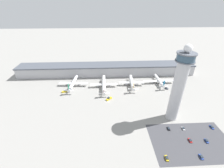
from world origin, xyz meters
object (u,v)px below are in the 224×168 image
control_tower (179,85)px  car_silver_sedan (183,129)px  car_red_hatchback (167,158)px  car_navy_sedan (169,129)px  airplane_gate_charlie (132,82)px  airplane_gate_delta (159,81)px  car_blue_compact (207,141)px  airplane_gate_bravo (104,84)px  service_truck_baggage (166,88)px  airplane_gate_alpha (73,83)px  service_truck_water (109,99)px  car_grey_coupe (190,140)px  car_white_wagon (201,157)px  service_truck_fuel (65,91)px  service_truck_catering (162,82)px  car_yellow_taxi (212,127)px

control_tower → car_silver_sedan: control_tower is taller
car_red_hatchback → car_navy_sedan: bearing=66.5°
control_tower → airplane_gate_charlie: 75.36m
airplane_gate_delta → car_blue_compact: (7.91, -95.64, -3.51)m
airplane_gate_bravo → service_truck_baggage: size_ratio=7.53×
airplane_gate_alpha → service_truck_water: airplane_gate_alpha is taller
car_grey_coupe → control_tower: bearing=99.3°
control_tower → car_white_wagon: bearing=-82.9°
service_truck_fuel → service_truck_water: service_truck_water is taller
service_truck_catering → car_navy_sedan: 85.48m
control_tower → car_navy_sedan: (-7.90, -14.84, -35.42)m
airplane_gate_charlie → service_truck_catering: size_ratio=4.67×
service_truck_fuel → car_yellow_taxi: size_ratio=1.70×
service_truck_catering → car_white_wagon: 110.50m
airplane_gate_alpha → car_white_wagon: bearing=-44.4°
service_truck_water → car_red_hatchback: service_truck_water is taller
airplane_gate_charlie → service_truck_fuel: size_ratio=4.50×
airplane_gate_delta → car_red_hatchback: airplane_gate_delta is taller
car_silver_sedan → service_truck_fuel: bearing=150.6°
service_truck_baggage → service_truck_water: size_ratio=0.85×
service_truck_baggage → car_red_hatchback: (-34.72, -95.35, -0.21)m
airplane_gate_charlie → service_truck_fuel: airplane_gate_charlie is taller
car_silver_sedan → car_white_wagon: bearing=-89.5°
airplane_gate_charlie → car_red_hatchback: size_ratio=7.95×
airplane_gate_charlie → car_blue_compact: 102.52m
service_truck_fuel → service_truck_baggage: bearing=1.0°
car_blue_compact → airplane_gate_delta: bearing=94.7°
car_navy_sedan → service_truck_baggage: bearing=71.4°
car_blue_compact → car_grey_coupe: 12.92m
service_truck_fuel → car_yellow_taxi: service_truck_fuel is taller
airplane_gate_delta → car_yellow_taxi: size_ratio=8.53×
service_truck_baggage → car_silver_sedan: service_truck_baggage is taller
car_blue_compact → car_white_wagon: bearing=-132.3°
car_grey_coupe → car_navy_sedan: bearing=133.4°
car_silver_sedan → car_grey_coupe: car_grey_coupe is taller
airplane_gate_alpha → car_yellow_taxi: 157.18m
service_truck_water → car_blue_compact: bearing=-39.0°
service_truck_catering → car_silver_sedan: 83.48m
car_red_hatchback → car_blue_compact: bearing=19.5°
control_tower → car_yellow_taxi: (31.04, -14.88, -35.41)m
airplane_gate_alpha → car_red_hatchback: bearing=-51.8°
airplane_gate_bravo → car_yellow_taxi: bearing=-38.1°
car_white_wagon → car_grey_coupe: car_white_wagon is taller
car_red_hatchback → car_white_wagon: car_red_hatchback is taller
service_truck_catering → car_yellow_taxi: 83.97m
service_truck_fuel → car_yellow_taxi: bearing=-24.6°
service_truck_catering → service_truck_fuel: 128.22m
airplane_gate_delta → car_red_hatchback: bearing=-105.1°
car_yellow_taxi → control_tower: bearing=154.4°
car_white_wagon → service_truck_water: bearing=130.5°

